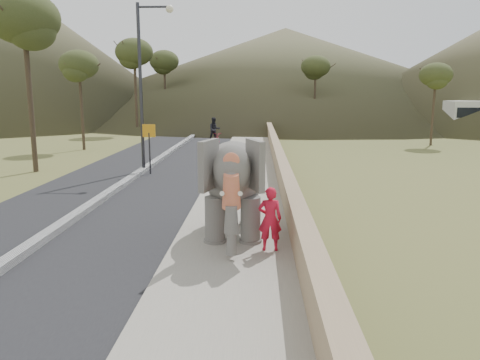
% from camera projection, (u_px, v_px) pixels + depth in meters
% --- Properties ---
extents(ground, '(160.00, 160.00, 0.00)m').
position_uv_depth(ground, '(223.00, 296.00, 9.07)').
color(ground, olive).
rests_on(ground, ground).
extents(road, '(7.00, 120.00, 0.03)m').
position_uv_depth(road, '(119.00, 189.00, 19.08)').
color(road, black).
rests_on(road, ground).
extents(median, '(0.35, 120.00, 0.22)m').
position_uv_depth(median, '(119.00, 186.00, 19.06)').
color(median, black).
rests_on(median, ground).
extents(walkway, '(3.00, 120.00, 0.15)m').
position_uv_depth(walkway, '(241.00, 188.00, 18.88)').
color(walkway, '#9E9687').
rests_on(walkway, ground).
extents(parapet, '(0.30, 120.00, 1.10)m').
position_uv_depth(parapet, '(283.00, 177.00, 18.73)').
color(parapet, tan).
rests_on(parapet, ground).
extents(lamppost, '(1.76, 0.36, 8.00)m').
position_uv_depth(lamppost, '(146.00, 71.00, 22.30)').
color(lamppost, '#2C2B30').
rests_on(lamppost, ground).
extents(signboard, '(0.60, 0.08, 2.40)m').
position_uv_depth(signboard, '(149.00, 140.00, 22.15)').
color(signboard, '#2D2D33').
rests_on(signboard, ground).
extents(distant_car, '(4.41, 2.23, 1.44)m').
position_uv_depth(distant_car, '(479.00, 128.00, 42.03)').
color(distant_car, silver).
rests_on(distant_car, ground).
extents(hill_far, '(80.00, 80.00, 14.00)m').
position_uv_depth(hill_far, '(285.00, 73.00, 76.32)').
color(hill_far, brown).
rests_on(hill_far, ground).
extents(elephant_and_man, '(2.19, 3.66, 2.62)m').
position_uv_depth(elephant_and_man, '(234.00, 186.00, 12.44)').
color(elephant_and_man, slate).
rests_on(elephant_and_man, ground).
extents(motorcyclist, '(1.20, 1.82, 2.04)m').
position_uv_depth(motorcyclist, '(215.00, 134.00, 34.96)').
color(motorcyclist, maroon).
rests_on(motorcyclist, ground).
extents(trees, '(47.57, 44.91, 8.98)m').
position_uv_depth(trees, '(252.00, 90.00, 35.70)').
color(trees, '#473828').
rests_on(trees, ground).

